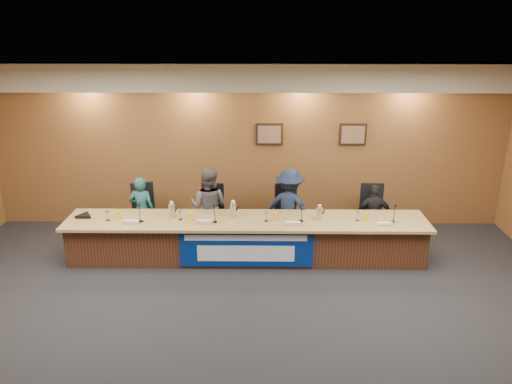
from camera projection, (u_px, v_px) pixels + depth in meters
floor at (241, 343)px, 6.43m from camera, size 10.00×10.00×0.00m
ceiling at (238, 93)px, 5.37m from camera, size 10.00×8.00×0.04m
wall_back at (249, 146)px, 9.68m from camera, size 10.00×0.04×3.20m
soffit at (248, 77)px, 8.99m from camera, size 10.00×0.50×0.50m
dais_body at (247, 240)px, 8.58m from camera, size 6.00×0.80×0.70m
dais_top at (246, 221)px, 8.41m from camera, size 6.10×0.95×0.05m
banner at (246, 249)px, 8.18m from camera, size 2.20×0.02×0.65m
banner_text_upper at (246, 238)px, 8.10m from camera, size 2.00×0.01×0.10m
banner_text_lower at (246, 254)px, 8.19m from camera, size 1.60×0.01×0.28m
wall_photo_left at (269, 134)px, 9.56m from camera, size 0.52×0.04×0.42m
wall_photo_right at (353, 134)px, 9.54m from camera, size 0.52×0.04×0.42m
panelist_a at (142, 211)px, 9.08m from camera, size 0.50×0.36×1.28m
panelist_b at (209, 207)px, 9.04m from camera, size 0.82×0.71×1.45m
panelist_c at (289, 207)px, 9.03m from camera, size 1.05×0.82×1.44m
panelist_d at (374, 215)px, 9.06m from camera, size 0.68×0.29×1.15m
office_chair_a at (144, 217)px, 9.23m from camera, size 0.58×0.58×0.08m
office_chair_b at (210, 217)px, 9.22m from camera, size 0.57×0.57×0.08m
office_chair_c at (289, 217)px, 9.20m from camera, size 0.58×0.58×0.08m
office_chair_d at (372, 218)px, 9.18m from camera, size 0.50×0.50×0.08m
nameplate_a at (130, 222)px, 8.17m from camera, size 0.24×0.08×0.10m
microphone_a at (141, 221)px, 8.30m from camera, size 0.07×0.07×0.02m
juice_glass_a at (118, 215)px, 8.37m from camera, size 0.06×0.06×0.15m
water_glass_a at (107, 215)px, 8.33m from camera, size 0.08×0.08×0.18m
nameplate_b at (204, 222)px, 8.18m from camera, size 0.24×0.08×0.10m
microphone_b at (215, 222)px, 8.28m from camera, size 0.07×0.07×0.02m
juice_glass_b at (191, 217)px, 8.30m from camera, size 0.06×0.06×0.15m
water_glass_b at (180, 215)px, 8.36m from camera, size 0.08×0.08×0.18m
nameplate_c at (294, 224)px, 8.11m from camera, size 0.24×0.08×0.10m
microphone_c at (301, 221)px, 8.32m from camera, size 0.07×0.07×0.02m
juice_glass_c at (275, 216)px, 8.34m from camera, size 0.06×0.06×0.15m
water_glass_c at (266, 216)px, 8.30m from camera, size 0.08×0.08×0.18m
nameplate_d at (386, 224)px, 8.09m from camera, size 0.24×0.08×0.10m
microphone_d at (393, 222)px, 8.28m from camera, size 0.07×0.07×0.02m
juice_glass_d at (366, 217)px, 8.31m from camera, size 0.06×0.06×0.15m
water_glass_d at (357, 216)px, 8.32m from camera, size 0.08×0.08×0.18m
carafe_left at (172, 211)px, 8.42m from camera, size 0.11×0.11×0.25m
carafe_mid at (233, 210)px, 8.46m from camera, size 0.11×0.11×0.26m
carafe_right at (319, 213)px, 8.35m from camera, size 0.11×0.11×0.23m
speakerphone at (84, 216)px, 8.49m from camera, size 0.32×0.32×0.05m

